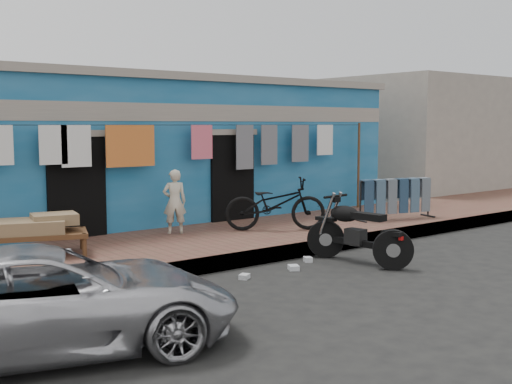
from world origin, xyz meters
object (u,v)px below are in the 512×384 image
bicycle (275,198)px  charpoy (29,237)px  jeans_rack (395,198)px  motorcycle (358,230)px  car (47,298)px  seated_person (175,202)px

bicycle → charpoy: (-4.65, 0.45, -0.32)m
bicycle → jeans_rack: bicycle is taller
motorcycle → jeans_rack: size_ratio=0.92×
bicycle → motorcycle: size_ratio=1.09×
car → bicycle: bicycle is taller
car → jeans_rack: (8.74, 2.77, 0.14)m
bicycle → jeans_rack: (3.02, -0.48, -0.17)m
bicycle → charpoy: bearing=117.3°
seated_person → jeans_rack: bearing=-172.1°
car → jeans_rack: bearing=-56.7°
bicycle → motorcycle: (-0.13, -2.30, -0.32)m
seated_person → bicycle: bicycle is taller
bicycle → car: bearing=152.4°
car → charpoy: size_ratio=1.95×
car → motorcycle: bearing=-64.7°
car → bicycle: size_ratio=2.05×
seated_person → charpoy: (-2.89, -0.41, -0.30)m
charpoy → jeans_rack: jeans_rack is taller
bicycle → charpoy: 4.68m
car → charpoy: 3.85m
car → bicycle: (5.72, 3.25, 0.32)m
car → seated_person: bearing=-28.2°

